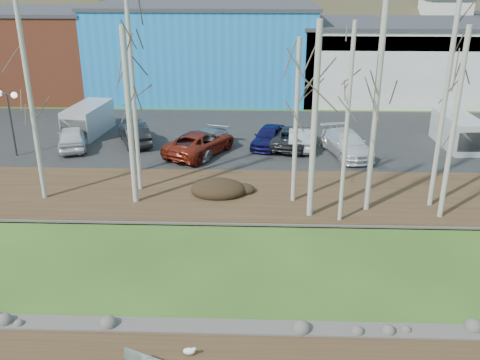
{
  "coord_description": "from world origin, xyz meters",
  "views": [
    {
      "loc": [
        -0.85,
        -12.09,
        11.78
      ],
      "look_at": [
        -1.67,
        10.63,
        2.5
      ],
      "focal_mm": 40.0,
      "sensor_mm": 36.0,
      "label": 1
    }
  ],
  "objects_px": {
    "car_5": "(300,138)",
    "car_6": "(292,136)",
    "seagull": "(190,351)",
    "car_0": "(72,137)",
    "car_4": "(269,136)",
    "car_1": "(134,133)",
    "van_grey": "(87,120)",
    "car_7": "(347,144)",
    "van_white": "(459,132)",
    "car_3": "(205,143)",
    "car_2": "(200,143)",
    "street_lamp": "(8,105)"
  },
  "relations": [
    {
      "from": "van_white",
      "to": "van_grey",
      "type": "relative_size",
      "value": 0.97
    },
    {
      "from": "car_7",
      "to": "van_white",
      "type": "relative_size",
      "value": 1.07
    },
    {
      "from": "seagull",
      "to": "van_grey",
      "type": "relative_size",
      "value": 0.09
    },
    {
      "from": "seagull",
      "to": "car_0",
      "type": "xyz_separation_m",
      "value": [
        -10.4,
        20.05,
        0.72
      ]
    },
    {
      "from": "van_white",
      "to": "car_2",
      "type": "bearing_deg",
      "value": -176.89
    },
    {
      "from": "car_2",
      "to": "car_3",
      "type": "bearing_deg",
      "value": -108.76
    },
    {
      "from": "car_2",
      "to": "car_1",
      "type": "bearing_deg",
      "value": 4.62
    },
    {
      "from": "car_7",
      "to": "van_grey",
      "type": "distance_m",
      "value": 18.49
    },
    {
      "from": "car_3",
      "to": "car_6",
      "type": "relative_size",
      "value": 0.95
    },
    {
      "from": "car_3",
      "to": "car_7",
      "type": "distance_m",
      "value": 9.19
    },
    {
      "from": "car_7",
      "to": "van_white",
      "type": "bearing_deg",
      "value": -1.3
    },
    {
      "from": "street_lamp",
      "to": "van_grey",
      "type": "xyz_separation_m",
      "value": [
        3.3,
        4.75,
        -2.28
      ]
    },
    {
      "from": "car_6",
      "to": "car_7",
      "type": "distance_m",
      "value": 3.8
    },
    {
      "from": "seagull",
      "to": "car_7",
      "type": "height_order",
      "value": "car_7"
    },
    {
      "from": "car_0",
      "to": "car_6",
      "type": "height_order",
      "value": "car_0"
    },
    {
      "from": "seagull",
      "to": "car_4",
      "type": "distance_m",
      "value": 21.11
    },
    {
      "from": "car_2",
      "to": "car_3",
      "type": "height_order",
      "value": "car_2"
    },
    {
      "from": "seagull",
      "to": "car_7",
      "type": "xyz_separation_m",
      "value": [
        7.84,
        19.39,
        0.71
      ]
    },
    {
      "from": "car_4",
      "to": "car_7",
      "type": "xyz_separation_m",
      "value": [
        5.04,
        -1.52,
        0.05
      ]
    },
    {
      "from": "van_grey",
      "to": "car_7",
      "type": "bearing_deg",
      "value": -4.01
    },
    {
      "from": "car_4",
      "to": "car_1",
      "type": "bearing_deg",
      "value": -165.17
    },
    {
      "from": "street_lamp",
      "to": "van_white",
      "type": "height_order",
      "value": "street_lamp"
    },
    {
      "from": "car_6",
      "to": "van_grey",
      "type": "height_order",
      "value": "van_grey"
    },
    {
      "from": "car_7",
      "to": "seagull",
      "type": "bearing_deg",
      "value": -126.79
    },
    {
      "from": "car_0",
      "to": "car_3",
      "type": "height_order",
      "value": "car_0"
    },
    {
      "from": "car_3",
      "to": "car_6",
      "type": "height_order",
      "value": "car_6"
    },
    {
      "from": "car_1",
      "to": "car_5",
      "type": "bearing_deg",
      "value": 154.39
    },
    {
      "from": "street_lamp",
      "to": "car_1",
      "type": "bearing_deg",
      "value": 43.11
    },
    {
      "from": "car_2",
      "to": "van_white",
      "type": "xyz_separation_m",
      "value": [
        17.27,
        2.11,
        0.26
      ]
    },
    {
      "from": "street_lamp",
      "to": "car_3",
      "type": "height_order",
      "value": "street_lamp"
    },
    {
      "from": "car_7",
      "to": "van_grey",
      "type": "xyz_separation_m",
      "value": [
        -18.1,
        3.78,
        0.3
      ]
    },
    {
      "from": "car_5",
      "to": "van_grey",
      "type": "distance_m",
      "value": 15.39
    },
    {
      "from": "street_lamp",
      "to": "car_7",
      "type": "xyz_separation_m",
      "value": [
        21.4,
        0.98,
        -2.58
      ]
    },
    {
      "from": "car_1",
      "to": "car_5",
      "type": "relative_size",
      "value": 1.05
    },
    {
      "from": "car_5",
      "to": "car_6",
      "type": "relative_size",
      "value": 0.85
    },
    {
      "from": "car_3",
      "to": "van_grey",
      "type": "height_order",
      "value": "van_grey"
    },
    {
      "from": "street_lamp",
      "to": "car_5",
      "type": "bearing_deg",
      "value": 28.79
    },
    {
      "from": "car_3",
      "to": "van_grey",
      "type": "bearing_deg",
      "value": 175.92
    },
    {
      "from": "car_1",
      "to": "car_4",
      "type": "distance_m",
      "value": 9.23
    },
    {
      "from": "car_5",
      "to": "van_white",
      "type": "distance_m",
      "value": 10.7
    },
    {
      "from": "car_5",
      "to": "van_white",
      "type": "height_order",
      "value": "van_white"
    },
    {
      "from": "seagull",
      "to": "car_0",
      "type": "height_order",
      "value": "car_0"
    },
    {
      "from": "seagull",
      "to": "street_lamp",
      "type": "height_order",
      "value": "street_lamp"
    },
    {
      "from": "street_lamp",
      "to": "car_7",
      "type": "bearing_deg",
      "value": 24.42
    },
    {
      "from": "seagull",
      "to": "street_lamp",
      "type": "relative_size",
      "value": 0.11
    },
    {
      "from": "car_4",
      "to": "van_grey",
      "type": "distance_m",
      "value": 13.26
    },
    {
      "from": "car_1",
      "to": "car_7",
      "type": "distance_m",
      "value": 14.37
    },
    {
      "from": "car_7",
      "to": "street_lamp",
      "type": "bearing_deg",
      "value": 167.83
    },
    {
      "from": "car_0",
      "to": "car_7",
      "type": "height_order",
      "value": "car_0"
    },
    {
      "from": "car_1",
      "to": "car_3",
      "type": "height_order",
      "value": "car_1"
    }
  ]
}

